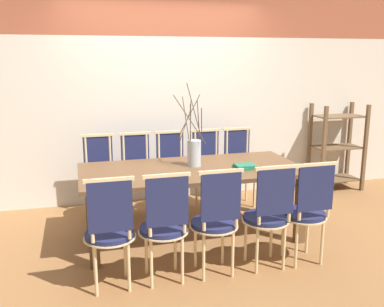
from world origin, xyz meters
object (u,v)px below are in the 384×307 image
vase_centerpiece (194,152)px  shelving_rack (337,147)px  dining_table (192,177)px  chair_far_center (172,169)px  book_stack (246,166)px  chair_near_center (216,218)px

vase_centerpiece → shelving_rack: 2.57m
dining_table → shelving_rack: bearing=24.3°
chair_far_center → dining_table: bearing=91.3°
chair_far_center → book_stack: bearing=118.9°
dining_table → vase_centerpiece: 0.26m
chair_near_center → shelving_rack: bearing=38.4°
book_stack → shelving_rack: bearing=33.2°
vase_centerpiece → book_stack: 0.54m
chair_near_center → book_stack: 0.90m
dining_table → book_stack: (0.52, -0.14, 0.11)m
book_stack → shelving_rack: size_ratio=0.19×
shelving_rack → dining_table: bearing=-155.7°
book_stack → shelving_rack: 2.24m
dining_table → book_stack: 0.55m
chair_far_center → book_stack: size_ratio=4.21×
dining_table → chair_near_center: bearing=-91.4°
chair_far_center → book_stack: chair_far_center is taller
chair_far_center → book_stack: 1.14m
vase_centerpiece → shelving_rack: vase_centerpiece is taller
chair_near_center → chair_far_center: same height
dining_table → chair_far_center: size_ratio=2.31×
book_stack → shelving_rack: shelving_rack is taller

